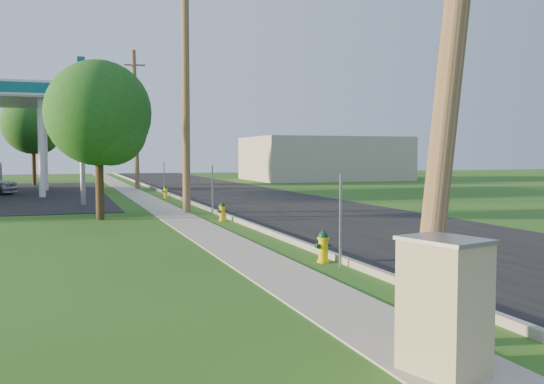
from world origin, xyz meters
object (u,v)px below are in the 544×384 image
at_px(tree_lot, 34,126).
at_px(utility_pole_mid, 186,92).
at_px(utility_cabinet, 444,307).
at_px(hydrant_far, 166,192).
at_px(hydrant_mid, 222,212).
at_px(tree_verge, 101,117).
at_px(price_pylon, 81,90).
at_px(hydrant_near, 323,246).
at_px(utility_pole_far, 136,119).

bearing_deg(tree_lot, utility_pole_mid, -75.08).
bearing_deg(tree_lot, utility_cabinet, -82.40).
bearing_deg(hydrant_far, hydrant_mid, -89.59).
height_order(utility_pole_mid, utility_cabinet, utility_pole_mid).
relative_size(utility_pole_mid, tree_verge, 1.67).
xyz_separation_m(price_pylon, hydrant_near, (4.62, -17.69, -5.07)).
relative_size(hydrant_far, utility_cabinet, 0.45).
height_order(price_pylon, tree_lot, tree_lot).
bearing_deg(tree_lot, hydrant_near, -78.73).
xyz_separation_m(utility_pole_far, hydrant_far, (0.58, -8.99, -4.47)).
height_order(price_pylon, hydrant_mid, price_pylon).
distance_m(hydrant_mid, hydrant_far, 12.30).
bearing_deg(utility_pole_mid, tree_lot, 104.92).
distance_m(utility_pole_far, hydrant_near, 30.52).
xyz_separation_m(utility_pole_far, tree_lot, (-6.80, 7.52, -0.22)).
bearing_deg(utility_cabinet, price_pylon, 97.08).
distance_m(utility_pole_mid, utility_cabinet, 19.47).
xyz_separation_m(price_pylon, tree_verge, (0.50, -6.89, -1.65)).
bearing_deg(hydrant_far, utility_pole_mid, -93.66).
distance_m(tree_verge, hydrant_mid, 5.66).
relative_size(utility_pole_far, price_pylon, 1.39).
xyz_separation_m(utility_pole_mid, hydrant_far, (0.58, 9.01, -4.62)).
relative_size(price_pylon, utility_cabinet, 4.49).
bearing_deg(tree_lot, hydrant_far, -65.92).
bearing_deg(hydrant_far, utility_pole_far, 93.67).
distance_m(hydrant_near, hydrant_mid, 8.90).
height_order(utility_pole_mid, tree_lot, utility_pole_mid).
xyz_separation_m(utility_pole_far, tree_verge, (-3.40, -19.39, -1.02)).
height_order(price_pylon, utility_cabinet, price_pylon).
height_order(tree_verge, hydrant_mid, tree_verge).
xyz_separation_m(tree_lot, utility_cabinet, (5.94, -44.51, -3.82)).
xyz_separation_m(hydrant_near, utility_cabinet, (-1.58, -6.80, 0.40)).
height_order(tree_verge, utility_cabinet, tree_verge).
xyz_separation_m(price_pylon, hydrant_mid, (4.56, -8.79, -5.09)).
height_order(utility_pole_mid, utility_pole_far, utility_pole_mid).
bearing_deg(hydrant_mid, utility_cabinet, -95.54).
height_order(utility_pole_mid, hydrant_far, utility_pole_mid).
bearing_deg(hydrant_near, utility_cabinet, -103.05).
bearing_deg(utility_pole_mid, tree_verge, -157.82).
bearing_deg(price_pylon, tree_lot, 98.25).
xyz_separation_m(price_pylon, hydrant_far, (4.48, 3.51, -5.10)).
xyz_separation_m(hydrant_near, hydrant_far, (-0.14, 21.20, -0.02)).
distance_m(utility_pole_far, price_pylon, 13.11).
distance_m(hydrant_near, utility_cabinet, 6.99).
bearing_deg(price_pylon, utility_cabinet, -82.92).
xyz_separation_m(utility_pole_mid, utility_cabinet, (-0.86, -18.99, -4.19)).
bearing_deg(utility_cabinet, utility_pole_mid, 87.41).
bearing_deg(hydrant_near, hydrant_far, 90.38).
bearing_deg(tree_lot, hydrant_mid, -75.47).
bearing_deg(price_pylon, utility_pole_mid, -54.66).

